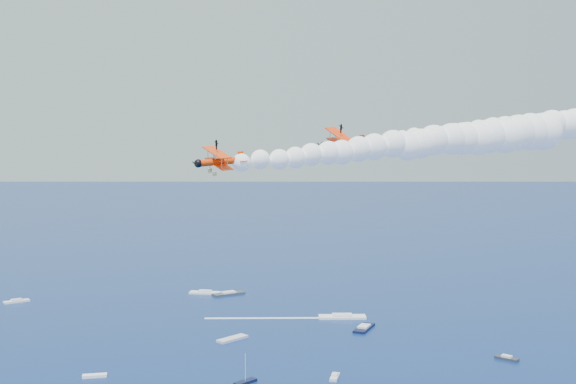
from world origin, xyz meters
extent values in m
cube|color=white|center=(33.80, 153.09, 0.35)|extent=(16.00, 6.38, 0.70)
cube|color=black|center=(-1.40, 91.59, 0.35)|extent=(6.03, 5.55, 0.70)
cube|color=silver|center=(20.93, 92.95, 0.35)|extent=(3.53, 5.90, 0.70)
cube|color=#323943|center=(-2.97, 193.23, 0.35)|extent=(13.01, 8.90, 0.70)
cube|color=white|center=(-80.15, 188.35, 0.35)|extent=(9.23, 6.75, 0.70)
cube|color=white|center=(-38.77, 100.34, 0.35)|extent=(6.15, 2.49, 0.70)
cube|color=#2A2E38|center=(69.74, 103.11, 0.35)|extent=(5.83, 5.99, 0.70)
cube|color=white|center=(-11.95, 196.24, 0.35)|extent=(12.41, 6.56, 0.70)
cube|color=black|center=(38.01, 138.19, 0.35)|extent=(9.05, 12.14, 0.70)
cube|color=silver|center=(-3.40, 130.51, 0.35)|extent=(9.76, 9.03, 0.70)
cube|color=white|center=(7.11, 155.50, 0.03)|extent=(38.03, 5.42, 0.04)
camera|label=1|loc=(-9.51, -82.28, 59.81)|focal=45.47mm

